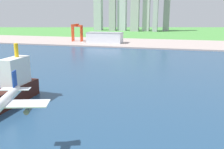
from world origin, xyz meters
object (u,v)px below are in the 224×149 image
Objects in this scene: cargo_ship at (10,89)px; port_crane_red at (77,29)px; warehouse_main at (105,37)px; airplane_landing at (1,105)px.

port_crane_red is (-86.25, 341.94, 16.04)m from cargo_ship.
cargo_ship is 0.88× the size of warehouse_main.
cargo_ship reaches higher than port_crane_red.
cargo_ship is 353.02m from port_crane_red.
port_crane_red is at bearing 172.61° from warehouse_main.
airplane_landing is at bearing -55.82° from cargo_ship.
cargo_ship is 335.01m from warehouse_main.
port_crane_red is at bearing 107.89° from airplane_landing.
warehouse_main is at bearing 94.34° from cargo_ship.
cargo_ship is (-45.98, 67.70, -17.55)m from airplane_landing.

